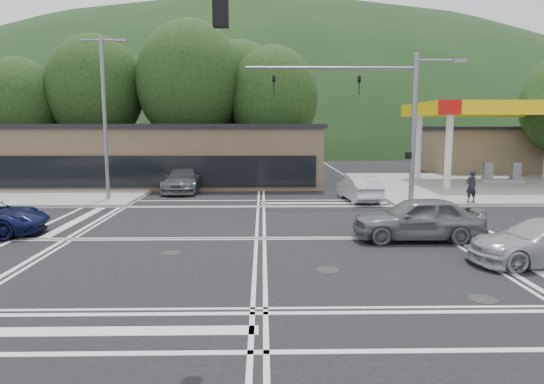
{
  "coord_description": "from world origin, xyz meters",
  "views": [
    {
      "loc": [
        0.09,
        -17.81,
        4.26
      ],
      "look_at": [
        0.49,
        2.66,
        1.4
      ],
      "focal_mm": 32.0,
      "sensor_mm": 36.0,
      "label": 1
    }
  ],
  "objects_px": {
    "car_grey_center": "(417,218)",
    "car_queue_a": "(359,188)",
    "car_queue_b": "(275,172)",
    "car_northbound": "(184,180)",
    "pedestrian": "(471,186)"
  },
  "relations": [
    {
      "from": "car_grey_center",
      "to": "car_queue_a",
      "type": "distance_m",
      "value": 9.31
    },
    {
      "from": "car_queue_b",
      "to": "car_northbound",
      "type": "xyz_separation_m",
      "value": [
        -5.94,
        -3.69,
        -0.08
      ]
    },
    {
      "from": "car_queue_a",
      "to": "pedestrian",
      "type": "xyz_separation_m",
      "value": [
        5.69,
        -1.5,
        0.3
      ]
    },
    {
      "from": "car_grey_center",
      "to": "car_queue_a",
      "type": "relative_size",
      "value": 1.11
    },
    {
      "from": "car_grey_center",
      "to": "car_northbound",
      "type": "xyz_separation_m",
      "value": [
        -10.76,
        13.31,
        -0.04
      ]
    },
    {
      "from": "car_queue_a",
      "to": "car_queue_b",
      "type": "xyz_separation_m",
      "value": [
        -4.5,
        7.7,
        0.14
      ]
    },
    {
      "from": "car_grey_center",
      "to": "car_northbound",
      "type": "height_order",
      "value": "car_grey_center"
    },
    {
      "from": "car_queue_a",
      "to": "car_queue_b",
      "type": "distance_m",
      "value": 8.92
    },
    {
      "from": "car_grey_center",
      "to": "car_northbound",
      "type": "relative_size",
      "value": 0.89
    },
    {
      "from": "car_queue_b",
      "to": "pedestrian",
      "type": "bearing_deg",
      "value": 137.82
    },
    {
      "from": "car_queue_a",
      "to": "car_northbound",
      "type": "xyz_separation_m",
      "value": [
        -10.44,
        4.01,
        0.06
      ]
    },
    {
      "from": "car_grey_center",
      "to": "car_queue_a",
      "type": "bearing_deg",
      "value": -177.91
    },
    {
      "from": "car_queue_b",
      "to": "car_northbound",
      "type": "height_order",
      "value": "car_queue_b"
    },
    {
      "from": "car_northbound",
      "to": "pedestrian",
      "type": "relative_size",
      "value": 3.09
    },
    {
      "from": "car_grey_center",
      "to": "pedestrian",
      "type": "distance_m",
      "value": 9.47
    }
  ]
}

